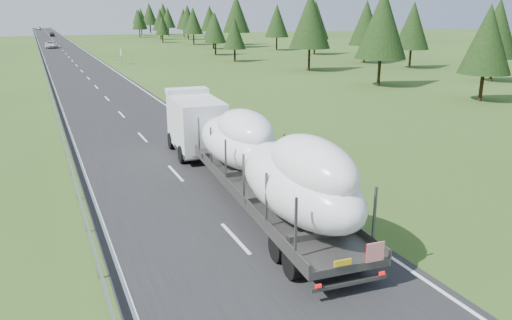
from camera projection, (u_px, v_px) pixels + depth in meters
name	position (u px, v px, depth m)	size (l,w,h in m)	color
road_surface	(68.00, 57.00, 99.44)	(10.00, 400.00, 0.02)	black
guardrail	(39.00, 54.00, 97.17)	(0.10, 400.00, 0.76)	slate
marker_posts	(78.00, 40.00, 150.04)	(0.13, 350.08, 1.00)	silver
highway_sign	(121.00, 54.00, 84.16)	(0.08, 0.90, 2.60)	slate
tree_line_right	(245.00, 19.00, 115.16)	(26.58, 297.30, 12.59)	black
boat_truck	(248.00, 150.00, 23.29)	(3.92, 20.73, 4.43)	white
distant_van	(51.00, 45.00, 122.19)	(2.83, 6.14, 1.71)	silver
distant_car_dark	(52.00, 34.00, 180.76)	(1.76, 4.38, 1.49)	black
distant_car_blue	(39.00, 28.00, 251.19)	(1.47, 4.22, 1.39)	#192446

